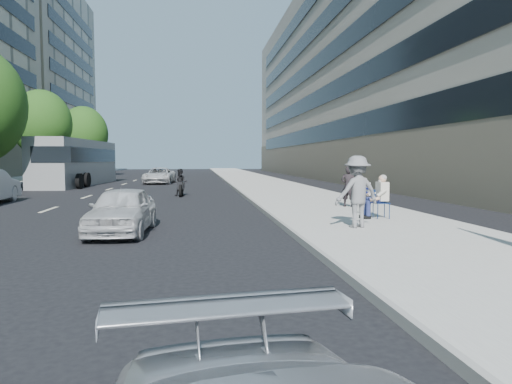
{
  "coord_description": "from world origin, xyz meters",
  "views": [
    {
      "loc": [
        -0.88,
        -10.06,
        1.91
      ],
      "look_at": [
        0.71,
        2.36,
        1.01
      ],
      "focal_mm": 32.0,
      "sensor_mm": 36.0,
      "label": 1
    }
  ],
  "objects": [
    {
      "name": "white_sedan_far",
      "position": [
        -3.88,
        26.39,
        0.63
      ],
      "size": [
        2.45,
        4.66,
        1.25
      ],
      "primitive_type": "imported",
      "rotation": [
        0.0,
        0.0,
        -0.09
      ],
      "color": "silver",
      "rests_on": "ground"
    },
    {
      "name": "seated_protester",
      "position": [
        4.43,
        2.91,
        0.87
      ],
      "size": [
        0.83,
        1.11,
        1.31
      ],
      "color": "navy",
      "rests_on": "near_sidewalk"
    },
    {
      "name": "near_sidewalk",
      "position": [
        4.0,
        20.0,
        0.07
      ],
      "size": [
        5.0,
        120.0,
        0.15
      ],
      "primitive_type": "cube",
      "color": "#9C9992",
      "rests_on": "ground"
    },
    {
      "name": "bus",
      "position": [
        -9.69,
        24.96,
        1.64
      ],
      "size": [
        3.49,
        12.22,
        3.3
      ],
      "rotation": [
        0.0,
        0.0,
        -0.08
      ],
      "color": "gray",
      "rests_on": "ground"
    },
    {
      "name": "pedestrian_woman",
      "position": [
        4.66,
        6.22,
        0.91
      ],
      "size": [
        0.66,
        0.61,
        1.52
      ],
      "primitive_type": "imported",
      "rotation": [
        0.0,
        0.0,
        2.57
      ],
      "color": "black",
      "rests_on": "near_sidewalk"
    },
    {
      "name": "near_building",
      "position": [
        17.0,
        32.0,
        10.0
      ],
      "size": [
        14.0,
        70.0,
        20.0
      ],
      "primitive_type": "cube",
      "color": "gray",
      "rests_on": "ground"
    },
    {
      "name": "jogger",
      "position": [
        3.19,
        1.23,
        1.08
      ],
      "size": [
        1.32,
        0.92,
        1.86
      ],
      "primitive_type": "imported",
      "rotation": [
        0.0,
        0.0,
        3.35
      ],
      "color": "slate",
      "rests_on": "near_sidewalk"
    },
    {
      "name": "motorcycle",
      "position": [
        -1.75,
        13.84,
        0.64
      ],
      "size": [
        0.73,
        2.05,
        1.42
      ],
      "rotation": [
        0.0,
        0.0,
        -0.07
      ],
      "color": "black",
      "rests_on": "ground"
    },
    {
      "name": "tree_far_e",
      "position": [
        -13.7,
        44.0,
        4.78
      ],
      "size": [
        5.4,
        5.4,
        7.89
      ],
      "color": "#382616",
      "rests_on": "ground"
    },
    {
      "name": "ground",
      "position": [
        0.0,
        0.0,
        0.0
      ],
      "size": [
        160.0,
        160.0,
        0.0
      ],
      "primitive_type": "plane",
      "color": "black",
      "rests_on": "ground"
    },
    {
      "name": "tree_far_d",
      "position": [
        -13.7,
        30.0,
        4.89
      ],
      "size": [
        4.8,
        4.8,
        7.65
      ],
      "color": "#382616",
      "rests_on": "ground"
    },
    {
      "name": "white_sedan_near",
      "position": [
        -2.83,
        2.0,
        0.6
      ],
      "size": [
        1.59,
        3.61,
        1.21
      ],
      "primitive_type": "imported",
      "rotation": [
        0.0,
        0.0,
        -0.05
      ],
      "color": "silver",
      "rests_on": "ground"
    }
  ]
}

